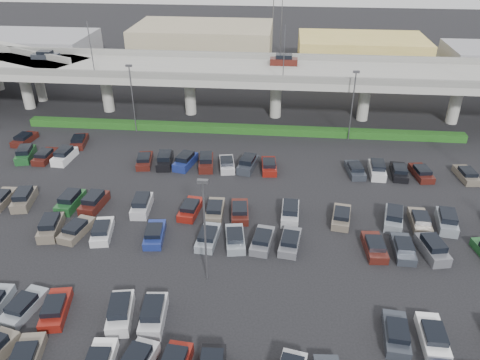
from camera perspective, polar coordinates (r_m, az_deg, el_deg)
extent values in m
plane|color=black|center=(49.86, -2.60, -5.77)|extent=(280.00, 280.00, 0.00)
cube|color=gray|center=(75.63, 0.62, 12.99)|extent=(150.00, 13.00, 1.10)
cube|color=slate|center=(69.37, 0.17, 12.35)|extent=(150.00, 0.50, 1.00)
cube|color=slate|center=(81.35, 1.01, 14.94)|extent=(150.00, 0.50, 1.00)
cylinder|color=gray|center=(87.89, -24.61, 10.05)|extent=(1.80, 1.80, 6.70)
cube|color=slate|center=(87.03, -25.04, 11.99)|extent=(2.60, 9.75, 0.50)
cylinder|color=gray|center=(81.94, -15.91, 10.32)|extent=(1.80, 1.80, 6.70)
cube|color=slate|center=(81.01, -16.22, 12.42)|extent=(2.60, 9.75, 0.50)
cylinder|color=gray|center=(78.07, -6.10, 10.35)|extent=(1.80, 1.80, 6.70)
cube|color=slate|center=(77.10, -6.23, 12.56)|extent=(2.60, 9.75, 0.50)
cylinder|color=gray|center=(76.60, 4.39, 10.05)|extent=(1.80, 1.80, 6.70)
cube|color=slate|center=(75.61, 4.48, 12.30)|extent=(2.60, 9.75, 0.50)
cylinder|color=gray|center=(77.67, 14.90, 9.42)|extent=(1.80, 1.80, 6.70)
cube|color=slate|center=(76.70, 15.21, 11.62)|extent=(2.60, 9.75, 0.50)
cylinder|color=gray|center=(81.18, 24.78, 8.54)|extent=(1.80, 1.80, 6.70)
cube|color=slate|center=(80.25, 25.25, 10.63)|extent=(2.60, 9.75, 0.50)
cube|color=#2A2F37|center=(87.71, -22.62, 13.78)|extent=(4.40, 1.82, 0.82)
cube|color=black|center=(87.57, -22.70, 14.18)|extent=(2.30, 1.60, 0.50)
cube|color=#421611|center=(77.98, 5.35, 14.19)|extent=(4.40, 1.82, 1.05)
cube|color=black|center=(77.77, 5.38, 14.78)|extent=(2.60, 1.60, 0.65)
cylinder|color=#4A4B4F|center=(73.85, -17.69, 14.90)|extent=(0.14, 0.14, 8.00)
cylinder|color=#4A4B4F|center=(68.29, 5.38, 15.00)|extent=(0.14, 0.14, 8.00)
cylinder|color=gray|center=(90.86, -23.29, 10.91)|extent=(1.60, 1.60, 6.70)
cube|color=#173A11|center=(71.36, 0.10, 6.22)|extent=(66.00, 1.60, 1.10)
cube|color=#645B4E|center=(39.96, -24.60, -19.27)|extent=(2.57, 4.65, 0.82)
cube|color=black|center=(39.41, -24.93, -18.85)|extent=(1.99, 2.55, 0.50)
cube|color=black|center=(36.31, -12.73, -20.57)|extent=(2.08, 2.87, 0.65)
cube|color=gray|center=(44.10, -24.81, -13.91)|extent=(2.62, 4.66, 0.82)
cube|color=black|center=(43.58, -25.11, -13.47)|extent=(2.01, 2.56, 0.50)
cube|color=maroon|center=(42.89, -21.51, -14.49)|extent=(2.61, 4.66, 0.82)
cube|color=black|center=(42.35, -21.78, -14.05)|extent=(2.00, 2.56, 0.50)
cube|color=silver|center=(40.83, -14.35, -15.47)|extent=(2.57, 4.65, 1.05)
cube|color=black|center=(40.26, -14.50, -14.64)|extent=(2.04, 2.84, 0.65)
cube|color=#AFAFB4|center=(40.08, -10.49, -15.96)|extent=(2.19, 4.54, 1.05)
cube|color=black|center=(39.51, -10.60, -15.12)|extent=(1.82, 2.73, 0.65)
cube|color=#2A2F37|center=(40.17, 18.48, -17.41)|extent=(2.22, 4.55, 0.82)
cube|color=black|center=(39.60, 18.68, -16.99)|extent=(1.81, 2.44, 0.50)
cube|color=white|center=(40.92, 22.39, -17.27)|extent=(1.91, 4.44, 0.82)
cube|color=black|center=(40.36, 22.64, -16.85)|extent=(1.65, 2.33, 0.50)
cube|color=#645B4E|center=(52.62, -22.04, -5.43)|extent=(2.57, 4.65, 1.05)
cube|color=black|center=(52.18, -22.21, -4.69)|extent=(2.04, 2.84, 0.65)
cube|color=#645B4E|center=(51.52, -19.27, -5.80)|extent=(2.68, 4.68, 0.82)
cube|color=black|center=(51.03, -19.47, -5.34)|extent=(2.04, 2.58, 0.50)
cube|color=silver|center=(50.49, -16.41, -6.07)|extent=(2.57, 4.65, 0.82)
cube|color=black|center=(49.99, -16.58, -5.61)|extent=(1.98, 2.55, 0.50)
cube|color=navy|center=(48.81, -10.34, -6.58)|extent=(2.30, 4.58, 0.82)
cube|color=black|center=(48.29, -10.47, -6.11)|extent=(1.85, 2.46, 0.50)
cube|color=gray|center=(47.72, -3.91, -7.04)|extent=(2.14, 4.52, 0.82)
cube|color=black|center=(47.19, -3.97, -6.57)|extent=(1.77, 2.41, 0.50)
cube|color=gray|center=(47.40, -0.60, -7.25)|extent=(2.50, 4.63, 0.82)
cube|color=black|center=(46.87, -0.63, -6.77)|extent=(1.95, 2.53, 0.50)
cube|color=#595B61|center=(47.24, 2.75, -7.43)|extent=(2.44, 4.62, 0.82)
cube|color=black|center=(46.71, 2.75, -6.96)|extent=(1.92, 2.51, 0.50)
cube|color=#595B61|center=(47.25, 6.11, -7.59)|extent=(2.41, 4.61, 0.82)
cube|color=black|center=(46.71, 6.15, -7.12)|extent=(1.90, 2.50, 0.50)
cube|color=#421611|center=(48.20, 16.04, -7.90)|extent=(2.12, 4.52, 0.82)
cube|color=black|center=(47.68, 16.18, -7.44)|extent=(1.76, 2.41, 0.50)
cube|color=#2A2F37|center=(48.83, 19.24, -7.95)|extent=(1.89, 4.43, 0.82)
cube|color=black|center=(48.31, 19.41, -7.50)|extent=(1.64, 2.33, 0.50)
cube|color=#595B61|center=(49.53, 22.37, -7.87)|extent=(2.66, 4.67, 1.05)
cube|color=black|center=(49.07, 22.55, -7.10)|extent=(2.09, 2.87, 0.65)
cube|color=#645B4E|center=(60.26, -27.06, -2.13)|extent=(1.98, 4.46, 0.82)
cube|color=#645B4E|center=(58.81, -24.81, -2.21)|extent=(2.57, 4.65, 1.05)
cube|color=black|center=(58.42, -24.97, -1.52)|extent=(2.04, 2.84, 0.65)
cube|color=#1C4F24|center=(56.31, -19.93, -2.57)|extent=(2.10, 4.51, 1.05)
cube|color=black|center=(55.91, -20.08, -1.86)|extent=(1.77, 2.70, 0.65)
cube|color=#421611|center=(55.23, -17.34, -2.75)|extent=(2.25, 4.56, 1.05)
cube|color=black|center=(54.82, -17.47, -2.03)|extent=(1.85, 2.75, 0.65)
cube|color=#AFAFB4|center=(53.42, -11.86, -3.12)|extent=(2.14, 4.52, 1.05)
cube|color=black|center=(52.99, -11.95, -2.38)|extent=(1.79, 2.71, 0.65)
cube|color=maroon|center=(52.20, -6.05, -3.59)|extent=(2.31, 4.58, 0.82)
cube|color=black|center=(51.70, -6.13, -3.12)|extent=(1.85, 2.47, 0.50)
cube|color=#645B4E|center=(51.76, -3.06, -3.76)|extent=(1.95, 4.45, 0.82)
cube|color=black|center=(51.26, -3.11, -3.30)|extent=(1.67, 2.35, 0.50)
cube|color=#421611|center=(51.47, -0.02, -3.93)|extent=(2.28, 4.57, 0.82)
cube|color=black|center=(50.96, -0.04, -3.46)|extent=(1.84, 2.46, 0.50)
cube|color=#AFAFB4|center=(51.26, 6.13, -4.12)|extent=(1.97, 4.46, 1.05)
cube|color=black|center=(50.82, 6.18, -3.35)|extent=(1.69, 2.65, 0.65)
cube|color=#645B4E|center=(51.77, 12.23, -4.48)|extent=(2.48, 4.63, 0.82)
cube|color=black|center=(51.26, 12.32, -4.02)|extent=(1.94, 2.52, 0.50)
cube|color=gray|center=(52.72, 18.19, -4.57)|extent=(2.71, 4.68, 1.05)
cube|color=black|center=(52.29, 18.33, -3.82)|extent=(2.11, 2.88, 0.65)
cube|color=#645B4E|center=(53.50, 21.04, -4.75)|extent=(1.95, 4.45, 0.82)
cube|color=black|center=(53.01, 21.21, -4.30)|extent=(1.67, 2.35, 0.50)
cube|color=gray|center=(54.28, 23.86, -4.71)|extent=(2.43, 4.62, 1.05)
cube|color=black|center=(53.86, 24.03, -3.98)|extent=(1.96, 2.80, 0.65)
cube|color=#1C4F24|center=(69.77, -24.67, 2.79)|extent=(2.77, 4.70, 1.05)
cube|color=black|center=(69.44, -24.81, 3.39)|extent=(2.15, 2.89, 0.65)
cube|color=#421611|center=(68.50, -22.65, 2.64)|extent=(1.87, 4.42, 0.82)
cube|color=black|center=(68.09, -22.82, 3.04)|extent=(1.63, 2.32, 0.50)
cube|color=white|center=(67.23, -20.58, 2.67)|extent=(2.13, 4.52, 1.05)
cube|color=black|center=(66.89, -20.71, 3.30)|extent=(1.78, 2.71, 0.65)
cube|color=#421611|center=(63.35, -11.54, 2.28)|extent=(2.48, 4.63, 0.82)
cube|color=black|center=(62.90, -11.64, 2.70)|extent=(1.94, 2.52, 0.50)
cube|color=black|center=(62.57, -9.13, 2.28)|extent=(2.28, 4.57, 1.05)
cube|color=black|center=(62.21, -9.19, 2.95)|extent=(1.87, 2.76, 0.65)
cube|color=navy|center=(61.97, -6.66, 2.18)|extent=(2.76, 4.70, 1.05)
cube|color=black|center=(61.60, -6.71, 2.86)|extent=(2.15, 2.89, 0.65)
cube|color=#421611|center=(61.48, -4.15, 2.08)|extent=(2.39, 4.60, 1.05)
cube|color=black|center=(61.11, -4.18, 2.76)|extent=(1.93, 2.79, 0.65)
cube|color=#AFAFB4|center=(61.16, -1.60, 1.88)|extent=(2.57, 4.65, 0.82)
cube|color=black|center=(60.70, -1.63, 2.32)|extent=(1.98, 2.55, 0.50)
cube|color=#2A2F37|center=(60.86, 0.97, 1.86)|extent=(2.65, 4.67, 1.05)
cube|color=black|center=(60.49, 0.97, 2.55)|extent=(2.08, 2.87, 0.65)
cube|color=maroon|center=(60.79, 3.55, 1.64)|extent=(2.20, 4.54, 0.82)
cube|color=black|center=(60.33, 3.56, 2.08)|extent=(1.80, 2.43, 0.50)
cube|color=#2A2F37|center=(61.54, 13.84, 1.14)|extent=(2.38, 4.60, 0.82)
cube|color=black|center=(61.08, 13.93, 1.58)|extent=(1.89, 2.49, 0.50)
cube|color=silver|center=(61.98, 16.36, 1.11)|extent=(2.00, 4.47, 1.05)
cube|color=black|center=(61.61, 16.46, 1.78)|extent=(1.71, 2.66, 0.65)
cube|color=black|center=(62.64, 18.81, 0.89)|extent=(2.12, 4.52, 0.82)
cube|color=black|center=(62.18, 18.93, 1.31)|extent=(1.76, 2.41, 0.50)
cube|color=#421611|center=(63.36, 21.22, 0.76)|extent=(2.47, 4.63, 0.82)
cube|color=black|center=(62.91, 21.36, 1.18)|extent=(1.93, 2.52, 0.50)
cube|color=#645B4E|center=(65.13, 25.86, 0.51)|extent=(2.30, 4.58, 0.82)
cube|color=black|center=(64.69, 26.03, 0.92)|extent=(1.85, 2.47, 0.50)
cube|color=#421611|center=(75.05, -24.77, 4.49)|extent=(2.28, 4.57, 0.82)
cube|color=black|center=(74.66, -24.94, 4.86)|extent=(1.84, 2.46, 0.50)
cube|color=#421611|center=(71.34, -18.98, 4.41)|extent=(2.57, 4.65, 0.82)
cube|color=black|center=(70.92, -19.12, 4.80)|extent=(1.99, 2.55, 0.50)
cylinder|color=#4A4B4F|center=(71.98, -12.93, 9.48)|extent=(0.18, 0.18, 10.00)
cube|color=#4A4B4F|center=(70.45, -13.41, 13.41)|extent=(0.90, 0.38, 0.30)
cylinder|color=#4A4B4F|center=(69.22, 13.49, 8.61)|extent=(0.18, 0.18, 10.00)
cube|color=#4A4B4F|center=(67.62, 14.00, 12.68)|extent=(0.90, 0.38, 0.30)
cylinder|color=#4A4B4F|center=(40.53, -4.28, -6.50)|extent=(0.18, 0.18, 10.00)
cube|color=#4A4B4F|center=(37.74, -4.57, -0.17)|extent=(0.90, 0.38, 0.30)
cube|color=gray|center=(115.03, -23.55, 14.36)|extent=(24.00, 16.00, 6.50)
cube|color=gray|center=(108.67, -4.46, 16.26)|extent=(30.00, 18.00, 8.00)
cube|color=tan|center=(104.60, 14.51, 14.64)|extent=(26.00, 15.00, 7.00)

